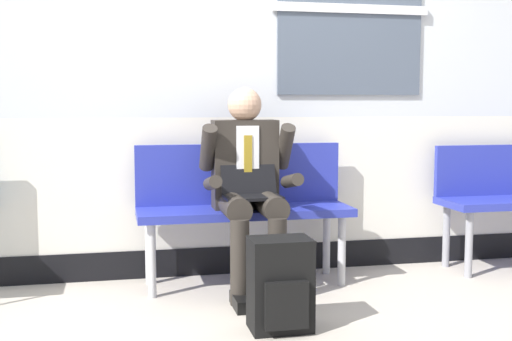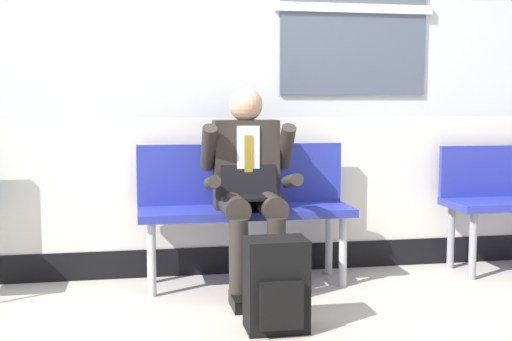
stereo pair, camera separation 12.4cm
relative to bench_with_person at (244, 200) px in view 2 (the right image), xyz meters
name	(u,v)px [view 2 (the right image)]	position (x,y,z in m)	size (l,w,h in m)	color
ground_plane	(268,304)	(0.06, -0.50, -0.54)	(18.00, 18.00, 0.00)	#B2A899
station_wall	(247,68)	(0.07, 0.28, 0.85)	(5.40, 0.17, 2.79)	silver
bench_with_person	(244,200)	(0.00, 0.00, 0.00)	(1.34, 0.42, 0.89)	#28339E
person_seated	(249,183)	(0.00, -0.20, 0.13)	(0.57, 0.70, 1.24)	#2D2823
backpack	(276,286)	(0.01, -0.92, -0.30)	(0.31, 0.26, 0.47)	black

